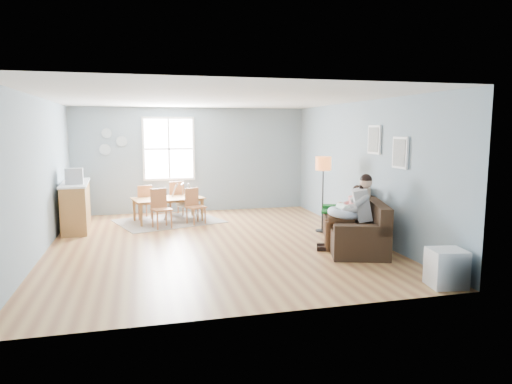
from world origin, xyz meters
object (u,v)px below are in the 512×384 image
object	(u,v)px
chair_sw	(160,206)
counter	(76,205)
dining_table	(169,210)
chair_nw	(144,200)
storage_cube	(446,268)
baby_swing	(183,202)
monitor	(74,176)
father	(352,210)
chair_ne	(175,196)
sofa	(357,230)
chair_se	(194,204)
floor_lamp	(323,170)
toddler	(351,204)

from	to	relation	value
chair_sw	counter	xyz separation A→B (m)	(-1.77, 0.37, 0.03)
dining_table	chair_sw	xyz separation A→B (m)	(-0.21, -0.66, 0.20)
chair_nw	storage_cube	bearing A→B (deg)	-56.05
dining_table	baby_swing	size ratio (longest dim) A/B	1.60
monitor	baby_swing	distance (m)	2.65
chair_nw	baby_swing	world-z (taller)	baby_swing
father	chair_ne	bearing A→B (deg)	124.30
counter	baby_swing	world-z (taller)	counter
sofa	chair_se	distance (m)	3.85
counter	monitor	distance (m)	0.75
floor_lamp	chair_sw	size ratio (longest dim) A/B	1.84
father	chair_sw	world-z (taller)	father
sofa	floor_lamp	bearing A→B (deg)	96.35
chair_se	monitor	size ratio (longest dim) A/B	2.21
storage_cube	dining_table	size ratio (longest dim) A/B	0.33
chair_nw	toddler	bearing A→B (deg)	-41.75
toddler	floor_lamp	distance (m)	1.22
dining_table	chair_nw	bearing A→B (deg)	131.63
storage_cube	chair_se	xyz separation A→B (m)	(-2.85, 5.07, 0.19)
toddler	chair_se	size ratio (longest dim) A/B	1.10
floor_lamp	chair_nw	distance (m)	4.38
storage_cube	dining_table	bearing A→B (deg)	121.85
storage_cube	chair_se	distance (m)	5.82
chair_sw	baby_swing	distance (m)	1.17
toddler	dining_table	world-z (taller)	toddler
storage_cube	chair_sw	size ratio (longest dim) A/B	0.61
chair_ne	storage_cube	bearing A→B (deg)	-62.51
chair_se	monitor	world-z (taller)	monitor
father	chair_nw	distance (m)	5.24
sofa	chair_nw	size ratio (longest dim) A/B	2.83
chair_ne	father	bearing A→B (deg)	-55.70
chair_se	toddler	bearing A→B (deg)	-43.78
counter	baby_swing	size ratio (longest dim) A/B	1.87
chair_sw	baby_swing	world-z (taller)	chair_sw
counter	chair_nw	bearing A→B (deg)	25.85
storage_cube	monitor	xyz separation A→B (m)	(-5.36, 4.85, 0.92)
sofa	father	size ratio (longest dim) A/B	1.70
father	storage_cube	distance (m)	2.15
dining_table	baby_swing	distance (m)	0.52
toddler	storage_cube	size ratio (longest dim) A/B	1.70
sofa	chair_ne	xyz separation A→B (m)	(-3.01, 3.83, 0.18)
dining_table	chair_sw	world-z (taller)	chair_sw
baby_swing	father	bearing A→B (deg)	-55.22
father	chair_nw	bearing A→B (deg)	132.83
chair_ne	floor_lamp	bearing A→B (deg)	-41.50
dining_table	chair_se	size ratio (longest dim) A/B	1.94
dining_table	counter	xyz separation A→B (m)	(-1.99, -0.29, 0.24)
sofa	chair_ne	size ratio (longest dim) A/B	2.68
storage_cube	monitor	bearing A→B (deg)	137.84
floor_lamp	storage_cube	distance (m)	3.76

